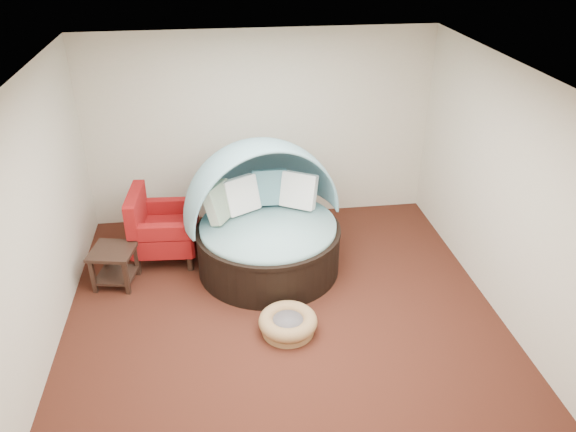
{
  "coord_description": "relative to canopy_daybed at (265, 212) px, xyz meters",
  "views": [
    {
      "loc": [
        -0.65,
        -5.21,
        4.17
      ],
      "look_at": [
        0.15,
        0.6,
        0.97
      ],
      "focal_mm": 35.0,
      "sensor_mm": 36.0,
      "label": 1
    }
  ],
  "objects": [
    {
      "name": "floor",
      "position": [
        0.09,
        -1.07,
        -0.79
      ],
      "size": [
        5.0,
        5.0,
        0.0
      ],
      "primitive_type": "plane",
      "color": "#461C14",
      "rests_on": "ground"
    },
    {
      "name": "wall_left",
      "position": [
        -2.41,
        -1.07,
        0.61
      ],
      "size": [
        0.0,
        5.0,
        5.0
      ],
      "primitive_type": "plane",
      "rotation": [
        1.57,
        0.0,
        1.57
      ],
      "color": "beige",
      "rests_on": "floor"
    },
    {
      "name": "red_armchair",
      "position": [
        -1.38,
        0.36,
        -0.33
      ],
      "size": [
        0.9,
        0.91,
        0.99
      ],
      "rotation": [
        0.0,
        0.0,
        -0.07
      ],
      "color": "black",
      "rests_on": "floor"
    },
    {
      "name": "pet_basket",
      "position": [
        0.11,
        -1.41,
        -0.67
      ],
      "size": [
        0.77,
        0.77,
        0.23
      ],
      "rotation": [
        0.0,
        0.0,
        0.19
      ],
      "color": "#997245",
      "rests_on": "floor"
    },
    {
      "name": "canopy_daybed",
      "position": [
        0.0,
        0.0,
        0.0
      ],
      "size": [
        2.31,
        2.26,
        1.7
      ],
      "rotation": [
        0.0,
        0.0,
        0.26
      ],
      "color": "black",
      "rests_on": "floor"
    },
    {
      "name": "side_table",
      "position": [
        -1.91,
        -0.19,
        -0.46
      ],
      "size": [
        0.62,
        0.62,
        0.5
      ],
      "rotation": [
        0.0,
        0.0,
        -0.2
      ],
      "color": "black",
      "rests_on": "floor"
    },
    {
      "name": "ceiling",
      "position": [
        0.09,
        -1.07,
        2.01
      ],
      "size": [
        5.0,
        5.0,
        0.0
      ],
      "primitive_type": "plane",
      "rotation": [
        3.14,
        0.0,
        0.0
      ],
      "color": "white",
      "rests_on": "wall_back"
    },
    {
      "name": "wall_right",
      "position": [
        2.59,
        -1.07,
        0.61
      ],
      "size": [
        0.0,
        5.0,
        5.0
      ],
      "primitive_type": "plane",
      "rotation": [
        1.57,
        0.0,
        -1.57
      ],
      "color": "beige",
      "rests_on": "floor"
    },
    {
      "name": "wall_front",
      "position": [
        0.09,
        -3.57,
        0.61
      ],
      "size": [
        5.0,
        0.0,
        5.0
      ],
      "primitive_type": "plane",
      "rotation": [
        -1.57,
        0.0,
        0.0
      ],
      "color": "beige",
      "rests_on": "floor"
    },
    {
      "name": "wall_back",
      "position": [
        0.09,
        1.43,
        0.61
      ],
      "size": [
        5.0,
        0.0,
        5.0
      ],
      "primitive_type": "plane",
      "rotation": [
        1.57,
        0.0,
        0.0
      ],
      "color": "beige",
      "rests_on": "floor"
    }
  ]
}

